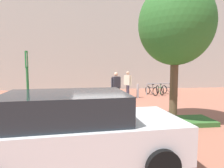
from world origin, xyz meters
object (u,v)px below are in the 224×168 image
bollard_steel (138,91)px  person_suited_dark (116,85)px  person_casual_tan (128,83)px  car_white_hatch (74,131)px  bike_at_sign (31,117)px  parking_sign_post (27,79)px  bike_rack_cluster (160,90)px  tree_sidewalk (176,25)px

bollard_steel → person_suited_dark: (-1.63, -1.47, 0.53)m
person_casual_tan → car_white_hatch: person_casual_tan is taller
bike_at_sign → bollard_steel: 7.36m
parking_sign_post → bike_rack_cluster: size_ratio=1.21×
parking_sign_post → person_casual_tan: size_ratio=1.48×
bike_rack_cluster → bollard_steel: (-1.94, -1.19, 0.10)m
parking_sign_post → bike_rack_cluster: parking_sign_post is taller
tree_sidewalk → car_white_hatch: bearing=-141.3°
parking_sign_post → tree_sidewalk: bearing=1.7°
bollard_steel → person_casual_tan: 0.86m
bike_at_sign → bike_rack_cluster: (7.01, 6.53, -0.00)m
bike_at_sign → person_casual_tan: person_casual_tan is taller
bollard_steel → car_white_hatch: 8.79m
parking_sign_post → person_suited_dark: bearing=50.0°
parking_sign_post → bike_at_sign: (-0.01, 0.23, -1.31)m
parking_sign_post → car_white_hatch: 3.15m
car_white_hatch → bike_at_sign: bearing=121.0°
bike_at_sign → person_suited_dark: person_suited_dark is taller
person_casual_tan → person_suited_dark: (-0.95, -1.38, 0.00)m
bollard_steel → car_white_hatch: car_white_hatch is taller
parking_sign_post → person_suited_dark: (3.43, 4.10, -0.67)m
bike_rack_cluster → person_casual_tan: bearing=-153.8°
bike_at_sign → car_white_hatch: size_ratio=0.38×
parking_sign_post → bike_rack_cluster: 9.82m
bike_rack_cluster → bollard_steel: 2.28m
tree_sidewalk → bike_at_sign: bearing=179.0°
bike_rack_cluster → bollard_steel: bearing=-148.4°
person_casual_tan → tree_sidewalk: bearing=-83.6°
tree_sidewalk → bollard_steel: 6.22m
tree_sidewalk → person_suited_dark: (-1.55, 3.95, -2.52)m
tree_sidewalk → parking_sign_post: tree_sidewalk is taller
bike_rack_cluster → person_casual_tan: person_casual_tan is taller
person_suited_dark → bike_at_sign: bearing=-131.7°
bollard_steel → car_white_hatch: size_ratio=0.20×
bike_at_sign → bike_rack_cluster: bearing=43.0°
tree_sidewalk → person_suited_dark: bearing=111.4°
bollard_steel → parking_sign_post: bearing=-132.3°
bike_rack_cluster → person_suited_dark: 4.49m
tree_sidewalk → car_white_hatch: (-3.34, -2.67, -2.74)m
person_casual_tan → parking_sign_post: bearing=-128.7°
person_casual_tan → car_white_hatch: (-2.74, -8.00, -0.23)m
parking_sign_post → bollard_steel: (5.06, 5.57, -1.21)m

